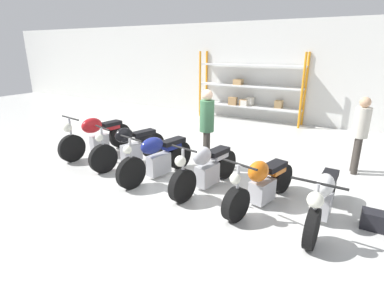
# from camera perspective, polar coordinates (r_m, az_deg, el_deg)

# --- Properties ---
(ground_plane) EXTENTS (30.00, 30.00, 0.00)m
(ground_plane) POSITION_cam_1_polar(r_m,az_deg,el_deg) (6.33, -1.84, -7.01)
(ground_plane) COLOR silver
(back_wall) EXTENTS (30.00, 0.08, 3.60)m
(back_wall) POSITION_cam_1_polar(r_m,az_deg,el_deg) (11.65, 15.36, 13.01)
(back_wall) COLOR silver
(back_wall) RESTS_ON ground_plane
(shelving_rack) EXTENTS (3.99, 0.63, 2.54)m
(shelving_rack) POSITION_cam_1_polar(r_m,az_deg,el_deg) (11.61, 10.79, 10.20)
(shelving_rack) COLOR orange
(shelving_rack) RESTS_ON ground_plane
(motorcycle_red) EXTENTS (0.72, 2.10, 1.10)m
(motorcycle_red) POSITION_cam_1_polar(r_m,az_deg,el_deg) (8.11, -17.75, 1.69)
(motorcycle_red) COLOR black
(motorcycle_red) RESTS_ON ground_plane
(motorcycle_black) EXTENTS (0.78, 1.98, 1.04)m
(motorcycle_black) POSITION_cam_1_polar(r_m,az_deg,el_deg) (7.18, -11.80, -0.45)
(motorcycle_black) COLOR black
(motorcycle_black) RESTS_ON ground_plane
(motorcycle_blue) EXTENTS (0.72, 1.99, 1.04)m
(motorcycle_blue) POSITION_cam_1_polar(r_m,az_deg,el_deg) (6.35, -6.64, -2.49)
(motorcycle_blue) COLOR black
(motorcycle_blue) RESTS_ON ground_plane
(motorcycle_silver) EXTENTS (0.62, 1.97, 1.01)m
(motorcycle_silver) POSITION_cam_1_polar(r_m,az_deg,el_deg) (5.84, 2.61, -4.63)
(motorcycle_silver) COLOR black
(motorcycle_silver) RESTS_ON ground_plane
(motorcycle_orange) EXTENTS (0.81, 1.98, 0.97)m
(motorcycle_orange) POSITION_cam_1_polar(r_m,az_deg,el_deg) (5.40, 13.07, -7.34)
(motorcycle_orange) COLOR black
(motorcycle_orange) RESTS_ON ground_plane
(motorcycle_white) EXTENTS (0.72, 2.13, 0.97)m
(motorcycle_white) POSITION_cam_1_polar(r_m,az_deg,el_deg) (5.15, 23.73, -9.30)
(motorcycle_white) COLOR black
(motorcycle_white) RESTS_ON ground_plane
(person_browsing) EXTENTS (0.45, 0.45, 1.81)m
(person_browsing) POSITION_cam_1_polar(r_m,az_deg,el_deg) (6.67, 2.85, 4.09)
(person_browsing) COLOR #38332D
(person_browsing) RESTS_ON ground_plane
(person_near_rack) EXTENTS (0.37, 0.37, 1.69)m
(person_near_rack) POSITION_cam_1_polar(r_m,az_deg,el_deg) (7.35, 29.44, 2.45)
(person_near_rack) COLOR #38332D
(person_near_rack) RESTS_ON ground_plane
(toolbox) EXTENTS (0.44, 0.26, 0.28)m
(toolbox) POSITION_cam_1_polar(r_m,az_deg,el_deg) (5.50, 31.76, -12.35)
(toolbox) COLOR black
(toolbox) RESTS_ON ground_plane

